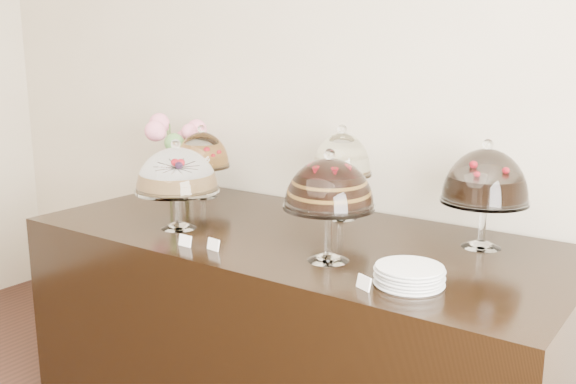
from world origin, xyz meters
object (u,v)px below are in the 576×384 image
Objects in this scene: flower_vase at (177,144)px; plate_stack at (409,275)px; display_counter at (295,336)px; cake_stand_choco_layer at (329,187)px; cake_stand_cheesecake at (342,159)px; cake_stand_dark_choco at (485,180)px; cake_stand_sugar_sponge at (177,173)px; cake_stand_fruit_tart at (202,153)px.

flower_vase is 1.85× the size of plate_stack.
plate_stack is at bearing -23.65° from display_counter.
cake_stand_choco_layer is 0.96× the size of cake_stand_cheesecake.
flower_vase is at bearing 178.28° from cake_stand_dark_choco.
cake_stand_cheesecake is at bearing 135.60° from plate_stack.
cake_stand_cheesecake is (0.47, 0.53, 0.03)m from cake_stand_sugar_sponge.
plate_stack is (-0.05, -0.53, -0.23)m from cake_stand_dark_choco.
flower_vase is at bearing 162.59° from display_counter.
cake_stand_cheesecake reaches higher than flower_vase.
cake_stand_fruit_tart is 0.90× the size of flower_vase.
cake_stand_sugar_sponge is 0.73m from cake_stand_choco_layer.
cake_stand_choco_layer reaches higher than cake_stand_fruit_tart.
cake_stand_sugar_sponge reaches higher than plate_stack.
flower_vase reaches higher than cake_stand_choco_layer.
plate_stack is (1.07, -0.06, -0.20)m from cake_stand_sugar_sponge.
cake_stand_choco_layer is (0.73, 0.00, 0.03)m from cake_stand_sugar_sponge.
display_counter is 5.51× the size of cake_stand_choco_layer.
flower_vase is (-1.25, 0.52, -0.01)m from cake_stand_choco_layer.
cake_stand_choco_layer is 1.16m from cake_stand_fruit_tart.
cake_stand_choco_layer is at bearing -129.69° from cake_stand_dark_choco.
cake_stand_sugar_sponge is at bearing -153.69° from display_counter.
cake_stand_fruit_tart is (-0.79, -0.04, -0.04)m from cake_stand_cheesecake.
cake_stand_sugar_sponge is 1.71× the size of plate_stack.
display_counter is at bearing -17.41° from flower_vase.
cake_stand_choco_layer is at bearing 0.14° from cake_stand_sugar_sponge.
display_counter is 5.37× the size of cake_stand_dark_choco.
cake_stand_fruit_tart is at bearing 178.97° from cake_stand_dark_choco.
display_counter is 0.78m from cake_stand_cheesecake.
flower_vase reaches higher than cake_stand_fruit_tart.
cake_stand_sugar_sponge reaches higher than cake_stand_fruit_tart.
cake_stand_choco_layer is 0.97× the size of cake_stand_dark_choco.
cake_stand_dark_choco is (0.65, -0.06, -0.01)m from cake_stand_cheesecake.
display_counter is 0.84m from cake_stand_sugar_sponge.
cake_stand_choco_layer reaches higher than cake_stand_sugar_sponge.
display_counter is at bearing 26.31° from cake_stand_sugar_sponge.
cake_stand_choco_layer is 1.35m from flower_vase.
flower_vase is (-0.52, 0.52, 0.02)m from cake_stand_sugar_sponge.
cake_stand_dark_choco reaches higher than plate_stack.
plate_stack is at bearing -95.52° from cake_stand_dark_choco.
cake_stand_fruit_tart is 1.67× the size of plate_stack.
cake_stand_choco_layer is (0.29, -0.22, 0.71)m from display_counter.
flower_vase is at bearing 135.01° from cake_stand_sugar_sponge.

